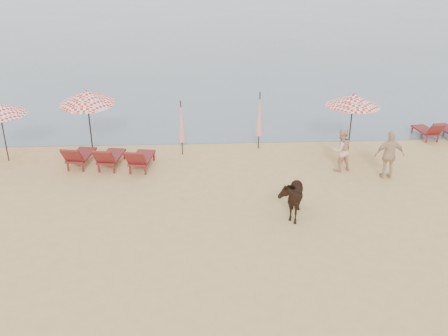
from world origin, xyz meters
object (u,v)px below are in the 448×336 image
object	(u,v)px
beachgoer_right_b	(390,155)
umbrella_closed_right	(259,114)
umbrella_open_left_b	(87,97)
umbrella_closed_left	(181,122)
cow	(291,196)
umbrella_open_right	(353,100)
lounger_cluster_right	(440,130)
lounger_cluster_left	(109,157)
beachgoer_right_a	(341,150)

from	to	relation	value
beachgoer_right_b	umbrella_closed_right	bearing A→B (deg)	-33.81
umbrella_open_left_b	umbrella_closed_left	distance (m)	3.76
beachgoer_right_b	cow	bearing A→B (deg)	34.43
umbrella_open_right	umbrella_closed_left	distance (m)	6.70
lounger_cluster_right	cow	bearing A→B (deg)	-147.30
umbrella_open_right	umbrella_closed_right	size ratio (longest dim) A/B	1.06
umbrella_closed_left	lounger_cluster_left	bearing A→B (deg)	-154.58
lounger_cluster_right	cow	world-z (taller)	cow
umbrella_open_right	beachgoer_right_a	bearing A→B (deg)	-98.57
umbrella_closed_left	beachgoer_right_a	bearing A→B (deg)	-17.52
lounger_cluster_left	umbrella_closed_left	xyz separation A→B (m)	(2.69, 1.28, 0.90)
umbrella_closed_left	cow	size ratio (longest dim) A/B	1.39
umbrella_closed_left	umbrella_closed_right	xyz separation A→B (m)	(3.13, 0.47, 0.10)
beachgoer_right_b	beachgoer_right_a	bearing A→B (deg)	-24.05
lounger_cluster_left	beachgoer_right_b	size ratio (longest dim) A/B	1.86
lounger_cluster_left	beachgoer_right_b	world-z (taller)	beachgoer_right_b
lounger_cluster_right	beachgoer_right_b	xyz separation A→B (m)	(-3.63, -3.83, 0.47)
umbrella_open_right	beachgoer_right_a	xyz separation A→B (m)	(-0.72, -1.45, -1.47)
umbrella_open_right	cow	bearing A→B (deg)	-105.62
umbrella_open_right	lounger_cluster_right	bearing A→B (deg)	38.11
umbrella_open_left_b	cow	size ratio (longest dim) A/B	1.68
umbrella_open_left_b	beachgoer_right_b	distance (m)	11.54
beachgoer_right_a	umbrella_open_left_b	bearing A→B (deg)	-28.64
umbrella_closed_left	cow	distance (m)	6.26
beachgoer_right_a	lounger_cluster_left	bearing A→B (deg)	-19.85
umbrella_closed_left	umbrella_closed_right	distance (m)	3.17
lounger_cluster_left	umbrella_open_right	distance (m)	9.53
lounger_cluster_left	umbrella_open_left_b	bearing A→B (deg)	130.14
cow	beachgoer_right_a	size ratio (longest dim) A/B	0.99
umbrella_open_right	beachgoer_right_b	bearing A→B (deg)	-51.59
umbrella_open_left_b	beachgoer_right_a	bearing A→B (deg)	-30.73
lounger_cluster_right	umbrella_closed_left	bearing A→B (deg)	178.98
umbrella_open_left_b	umbrella_closed_right	xyz separation A→B (m)	(6.76, 0.19, -0.86)
lounger_cluster_left	umbrella_open_left_b	world-z (taller)	umbrella_open_left_b
lounger_cluster_left	lounger_cluster_right	size ratio (longest dim) A/B	1.75
beachgoer_right_b	umbrella_open_left_b	bearing A→B (deg)	-12.93
lounger_cluster_right	umbrella_closed_left	distance (m)	11.19
beachgoer_right_a	cow	bearing A→B (deg)	37.74
lounger_cluster_left	umbrella_closed_right	size ratio (longest dim) A/B	1.38
lounger_cluster_right	umbrella_open_left_b	distance (m)	14.86
beachgoer_right_a	umbrella_open_right	bearing A→B (deg)	-132.43
umbrella_closed_right	beachgoer_right_a	world-z (taller)	umbrella_closed_right
umbrella_open_left_b	cow	bearing A→B (deg)	-55.40
cow	beachgoer_right_b	size ratio (longest dim) A/B	0.90
lounger_cluster_right	beachgoer_right_b	world-z (taller)	beachgoer_right_b
lounger_cluster_right	umbrella_open_right	world-z (taller)	umbrella_open_right
cow	lounger_cluster_left	bearing A→B (deg)	160.04
umbrella_closed_left	beachgoer_right_a	size ratio (longest dim) A/B	1.37
beachgoer_right_b	umbrella_closed_left	bearing A→B (deg)	-17.60
lounger_cluster_left	umbrella_closed_left	size ratio (longest dim) A/B	1.49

